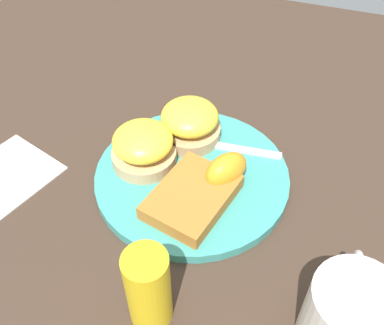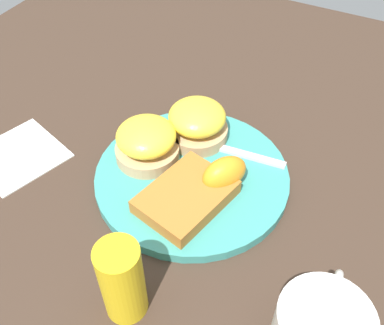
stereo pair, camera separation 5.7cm
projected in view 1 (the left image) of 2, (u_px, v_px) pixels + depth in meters
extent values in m
plane|color=#38281E|center=(192.00, 180.00, 0.59)|extent=(1.10, 1.10, 0.00)
cylinder|color=teal|center=(192.00, 177.00, 0.59)|extent=(0.25, 0.25, 0.01)
cylinder|color=tan|center=(190.00, 132.00, 0.63)|extent=(0.09, 0.09, 0.02)
ellipsoid|color=yellow|center=(190.00, 116.00, 0.61)|extent=(0.08, 0.08, 0.04)
cylinder|color=tan|center=(143.00, 159.00, 0.59)|extent=(0.09, 0.09, 0.02)
ellipsoid|color=yellow|center=(141.00, 143.00, 0.57)|extent=(0.08, 0.08, 0.04)
cube|color=#A56326|center=(192.00, 197.00, 0.54)|extent=(0.13, 0.11, 0.02)
ellipsoid|color=orange|center=(227.00, 168.00, 0.56)|extent=(0.07, 0.06, 0.04)
cube|color=silver|center=(242.00, 150.00, 0.61)|extent=(0.02, 0.11, 0.00)
cube|color=silver|center=(150.00, 134.00, 0.63)|extent=(0.03, 0.04, 0.00)
cylinder|color=silver|center=(348.00, 320.00, 0.41)|extent=(0.08, 0.08, 0.09)
torus|color=silver|center=(354.00, 274.00, 0.44)|extent=(0.05, 0.01, 0.05)
cube|color=white|center=(9.00, 173.00, 0.60)|extent=(0.14, 0.14, 0.00)
cylinder|color=gold|center=(148.00, 289.00, 0.43)|extent=(0.04, 0.04, 0.10)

